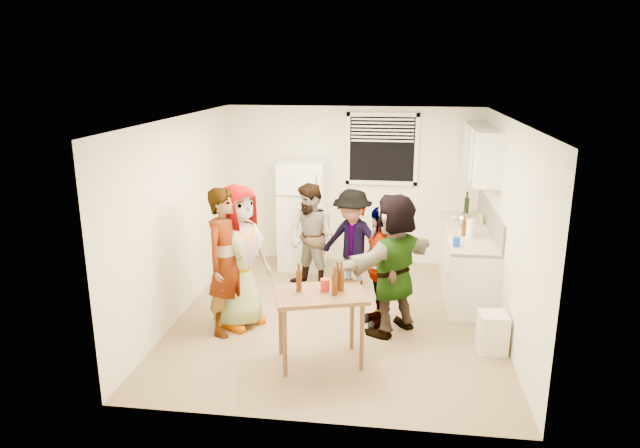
# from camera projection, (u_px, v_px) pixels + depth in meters

# --- Properties ---
(room) EXTENTS (4.00, 4.50, 2.50)m
(room) POSITION_uv_depth(u_px,v_px,m) (337.00, 317.00, 7.28)
(room) COLOR white
(room) RESTS_ON ground
(window) EXTENTS (1.12, 0.10, 1.06)m
(window) POSITION_uv_depth(u_px,v_px,m) (382.00, 149.00, 8.84)
(window) COLOR white
(window) RESTS_ON room
(refrigerator) EXTENTS (0.70, 0.70, 1.70)m
(refrigerator) POSITION_uv_depth(u_px,v_px,m) (303.00, 214.00, 8.94)
(refrigerator) COLOR white
(refrigerator) RESTS_ON ground
(counter_lower) EXTENTS (0.60, 2.20, 0.86)m
(counter_lower) POSITION_uv_depth(u_px,v_px,m) (466.00, 262.00, 8.04)
(counter_lower) COLOR white
(counter_lower) RESTS_ON ground
(countertop) EXTENTS (0.64, 2.22, 0.04)m
(countertop) POSITION_uv_depth(u_px,v_px,m) (468.00, 231.00, 7.92)
(countertop) COLOR beige
(countertop) RESTS_ON counter_lower
(backsplash) EXTENTS (0.03, 2.20, 0.36)m
(backsplash) POSITION_uv_depth(u_px,v_px,m) (490.00, 218.00, 7.83)
(backsplash) COLOR #A7A299
(backsplash) RESTS_ON countertop
(upper_cabinets) EXTENTS (0.34, 1.60, 0.70)m
(upper_cabinets) POSITION_uv_depth(u_px,v_px,m) (481.00, 153.00, 7.81)
(upper_cabinets) COLOR white
(upper_cabinets) RESTS_ON room
(kettle) EXTENTS (0.31, 0.28, 0.20)m
(kettle) POSITION_uv_depth(u_px,v_px,m) (463.00, 225.00, 8.14)
(kettle) COLOR silver
(kettle) RESTS_ON countertop
(paper_towel) EXTENTS (0.11, 0.11, 0.24)m
(paper_towel) POSITION_uv_depth(u_px,v_px,m) (470.00, 237.00, 7.57)
(paper_towel) COLOR white
(paper_towel) RESTS_ON countertop
(wine_bottle) EXTENTS (0.07, 0.07, 0.28)m
(wine_bottle) POSITION_uv_depth(u_px,v_px,m) (466.00, 216.00, 8.63)
(wine_bottle) COLOR black
(wine_bottle) RESTS_ON countertop
(beer_bottle_counter) EXTENTS (0.05, 0.05, 0.21)m
(beer_bottle_counter) POSITION_uv_depth(u_px,v_px,m) (463.00, 236.00, 7.63)
(beer_bottle_counter) COLOR #47230C
(beer_bottle_counter) RESTS_ON countertop
(blue_cup) EXTENTS (0.09, 0.09, 0.12)m
(blue_cup) POSITION_uv_depth(u_px,v_px,m) (456.00, 246.00, 7.18)
(blue_cup) COLOR #053BC2
(blue_cup) RESTS_ON countertop
(picture_frame) EXTENTS (0.02, 0.17, 0.14)m
(picture_frame) POSITION_uv_depth(u_px,v_px,m) (481.00, 219.00, 8.23)
(picture_frame) COLOR #F2F055
(picture_frame) RESTS_ON countertop
(trash_bin) EXTENTS (0.33, 0.33, 0.46)m
(trash_bin) POSITION_uv_depth(u_px,v_px,m) (493.00, 331.00, 6.35)
(trash_bin) COLOR silver
(trash_bin) RESTS_ON ground
(serving_table) EXTENTS (1.09, 0.88, 0.80)m
(serving_table) POSITION_uv_depth(u_px,v_px,m) (320.00, 361.00, 6.18)
(serving_table) COLOR brown
(serving_table) RESTS_ON ground
(beer_bottle_table) EXTENTS (0.06, 0.06, 0.24)m
(beer_bottle_table) POSITION_uv_depth(u_px,v_px,m) (341.00, 291.00, 6.02)
(beer_bottle_table) COLOR #47230C
(beer_bottle_table) RESTS_ON serving_table
(red_cup) EXTENTS (0.10, 0.10, 0.13)m
(red_cup) POSITION_uv_depth(u_px,v_px,m) (325.00, 291.00, 6.02)
(red_cup) COLOR red
(red_cup) RESTS_ON serving_table
(guest_grey) EXTENTS (1.96, 1.69, 0.56)m
(guest_grey) POSITION_uv_depth(u_px,v_px,m) (241.00, 324.00, 7.08)
(guest_grey) COLOR gray
(guest_grey) RESTS_ON ground
(guest_stripe) EXTENTS (1.88, 1.27, 0.42)m
(guest_stripe) POSITION_uv_depth(u_px,v_px,m) (230.00, 331.00, 6.90)
(guest_stripe) COLOR #141933
(guest_stripe) RESTS_ON ground
(guest_back_left) EXTENTS (1.41, 1.69, 0.58)m
(guest_back_left) POSITION_uv_depth(u_px,v_px,m) (312.00, 288.00, 8.24)
(guest_back_left) COLOR brown
(guest_back_left) RESTS_ON ground
(guest_back_right) EXTENTS (1.51, 1.76, 0.55)m
(guest_back_right) POSITION_uv_depth(u_px,v_px,m) (351.00, 292.00, 8.07)
(guest_back_right) COLOR #444449
(guest_back_right) RESTS_ON ground
(guest_black) EXTENTS (1.73, 1.38, 0.37)m
(guest_black) POSITION_uv_depth(u_px,v_px,m) (378.00, 324.00, 7.09)
(guest_black) COLOR black
(guest_black) RESTS_ON ground
(guest_orange) EXTENTS (2.33, 2.32, 0.50)m
(guest_orange) POSITION_uv_depth(u_px,v_px,m) (391.00, 331.00, 6.90)
(guest_orange) COLOR #F6AB5F
(guest_orange) RESTS_ON ground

